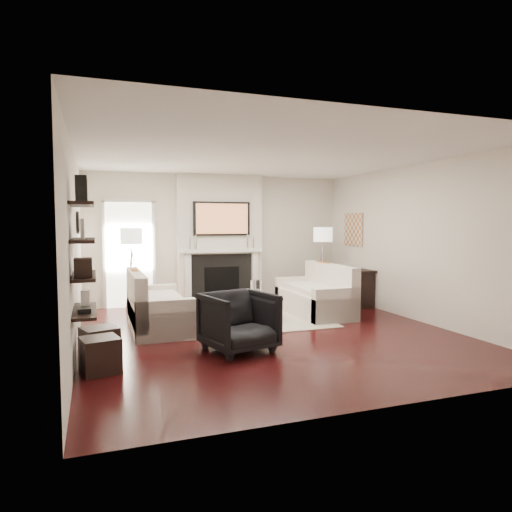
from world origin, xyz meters
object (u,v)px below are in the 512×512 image
object	(u,v)px
lamp_left_shade	(131,236)
lamp_right_shade	(323,234)
ottoman_near	(100,343)
loveseat_left_base	(158,316)
loveseat_right_base	(314,303)
coffee_table	(247,299)
armchair	(239,319)

from	to	relation	value
lamp_left_shade	lamp_right_shade	world-z (taller)	same
ottoman_near	lamp_right_shade	bearing A→B (deg)	30.75
loveseat_left_base	loveseat_right_base	world-z (taller)	same
lamp_left_shade	loveseat_left_base	bearing A→B (deg)	-79.16
coffee_table	ottoman_near	bearing A→B (deg)	-149.56
loveseat_left_base	armchair	distance (m)	1.86
loveseat_left_base	coffee_table	xyz separation A→B (m)	(1.51, 0.01, 0.19)
armchair	loveseat_right_base	bearing A→B (deg)	28.56
lamp_left_shade	lamp_right_shade	xyz separation A→B (m)	(3.90, -0.21, 0.00)
armchair	lamp_right_shade	distance (m)	4.15
loveseat_left_base	ottoman_near	world-z (taller)	loveseat_left_base
loveseat_left_base	lamp_right_shade	world-z (taller)	lamp_right_shade
coffee_table	armchair	bearing A→B (deg)	-112.09
loveseat_left_base	lamp_left_shade	bearing A→B (deg)	100.84
coffee_table	armchair	size ratio (longest dim) A/B	1.28
loveseat_left_base	armchair	size ratio (longest dim) A/B	2.09
loveseat_left_base	loveseat_right_base	xyz separation A→B (m)	(2.89, 0.23, 0.00)
lamp_right_shade	lamp_left_shade	bearing A→B (deg)	176.86
armchair	lamp_left_shade	xyz separation A→B (m)	(-1.12, 3.13, 1.02)
loveseat_left_base	lamp_left_shade	size ratio (longest dim) A/B	4.50
loveseat_left_base	lamp_right_shade	xyz separation A→B (m)	(3.61, 1.28, 1.24)
loveseat_left_base	coffee_table	bearing A→B (deg)	0.26
armchair	ottoman_near	world-z (taller)	armchair
lamp_left_shade	lamp_right_shade	size ratio (longest dim) A/B	1.00
loveseat_right_base	lamp_left_shade	xyz separation A→B (m)	(-3.18, 1.26, 1.24)
loveseat_right_base	lamp_right_shade	xyz separation A→B (m)	(0.72, 1.05, 1.24)
armchair	loveseat_left_base	bearing A→B (deg)	103.29
coffee_table	lamp_left_shade	bearing A→B (deg)	140.37
loveseat_right_base	ottoman_near	bearing A→B (deg)	-156.61
lamp_left_shade	ottoman_near	bearing A→B (deg)	-102.05
lamp_left_shade	armchair	bearing A→B (deg)	-70.25
coffee_table	lamp_right_shade	size ratio (longest dim) A/B	2.75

